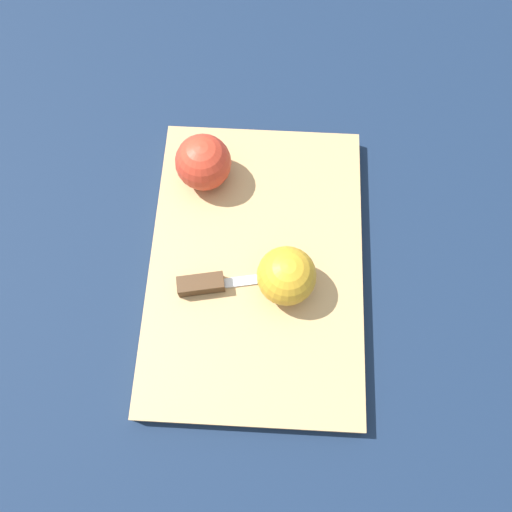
# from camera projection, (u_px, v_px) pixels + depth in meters

# --- Properties ---
(ground_plane) EXTENTS (4.00, 4.00, 0.00)m
(ground_plane) POSITION_uv_depth(u_px,v_px,m) (256.00, 268.00, 0.63)
(ground_plane) COLOR #14233D
(cutting_board) EXTENTS (0.43, 0.33, 0.02)m
(cutting_board) POSITION_uv_depth(u_px,v_px,m) (256.00, 265.00, 0.62)
(cutting_board) COLOR tan
(cutting_board) RESTS_ON ground_plane
(apple_half_left) EXTENTS (0.07, 0.07, 0.07)m
(apple_half_left) POSITION_uv_depth(u_px,v_px,m) (203.00, 162.00, 0.62)
(apple_half_left) COLOR red
(apple_half_left) RESTS_ON cutting_board
(apple_half_right) EXTENTS (0.07, 0.07, 0.07)m
(apple_half_right) POSITION_uv_depth(u_px,v_px,m) (286.00, 276.00, 0.57)
(apple_half_right) COLOR gold
(apple_half_right) RESTS_ON cutting_board
(knife) EXTENTS (0.07, 0.13, 0.02)m
(knife) POSITION_uv_depth(u_px,v_px,m) (207.00, 284.00, 0.59)
(knife) COLOR silver
(knife) RESTS_ON cutting_board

